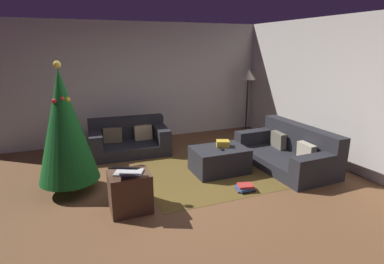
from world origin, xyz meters
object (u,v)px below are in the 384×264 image
Objects in this scene: gift_box at (223,144)px; ottoman at (219,160)px; couch_right at (289,152)px; christmas_tree at (64,126)px; book_stack at (245,188)px; corner_lamp at (248,79)px; side_table at (130,192)px; tv_remote at (221,149)px; laptop at (127,171)px; couch_left at (129,139)px.

ottoman is at bearing -150.06° from gift_box.
couch_right is 3.76m from christmas_tree.
corner_lamp is at bearing 58.36° from book_stack.
couch_right is at bearing 9.62° from side_table.
gift_box is at bearing -130.46° from corner_lamp.
tv_remote is 2.87m from corner_lamp.
laptop is at bearing -53.04° from christmas_tree.
christmas_tree is at bearing 158.39° from book_stack.
book_stack is (1.69, -0.09, -0.21)m from side_table.
laptop is (-2.97, -0.55, 0.32)m from couch_right.
couch_left is 2.05m from gift_box.
couch_right is at bearing -102.01° from corner_lamp.
ottoman is 5.68× the size of tv_remote.
christmas_tree reaches higher than ottoman.
couch_right reaches higher than ottoman.
gift_box is (1.33, -1.55, 0.22)m from couch_left.
couch_right is 3.04m from laptop.
couch_right reaches higher than book_stack.
tv_remote reaches higher than ottoman.
couch_left is 2.09m from tv_remote.
couch_right is at bearing -12.34° from gift_box.
laptop is 4.49m from corner_lamp.
ottoman is 1.84× the size of laptop.
couch_right is 1.31m from ottoman.
ottoman is at bearing -131.18° from corner_lamp.
couch_left is 1.98m from christmas_tree.
corner_lamp is (3.42, 2.73, 1.05)m from side_table.
laptop reaches higher than ottoman.
gift_box is at bearing 23.59° from side_table.
ottoman is at bearing 79.09° from couch_right.
corner_lamp is at bearing -13.53° from couch_right.
christmas_tree reaches higher than laptop.
couch_right is 1.31m from tv_remote.
couch_left is 5.12× the size of book_stack.
gift_box is (0.09, 0.05, 0.27)m from ottoman.
ottoman is 2.90m from corner_lamp.
christmas_tree is at bearing -178.58° from tv_remote.
book_stack is 0.20× the size of corner_lamp.
couch_left is 1.72× the size of ottoman.
christmas_tree is at bearing -155.78° from corner_lamp.
gift_box reaches higher than side_table.
couch_right is 2.99m from side_table.
corner_lamp is at bearing 56.52° from tv_remote.
corner_lamp is at bearing 49.54° from gift_box.
laptop reaches higher than book_stack.
tv_remote is at bearing 21.21° from side_table.
gift_box is (-1.20, 0.26, 0.22)m from couch_right.
couch_left is at bearing 130.80° from gift_box.
couch_right is 1.20× the size of corner_lamp.
side_table is at bearing -156.41° from gift_box.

